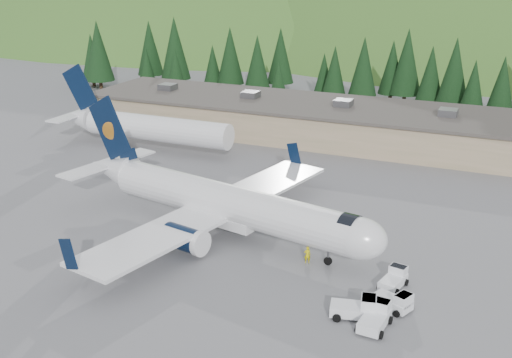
% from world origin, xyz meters
% --- Properties ---
extents(ground, '(600.00, 600.00, 0.00)m').
position_xyz_m(ground, '(0.00, 0.00, 0.00)').
color(ground, slate).
extents(airliner, '(36.04, 34.05, 12.02)m').
position_xyz_m(airliner, '(-1.04, 0.22, 3.20)').
color(airliner, white).
rests_on(airliner, ground).
extents(second_airliner, '(27.50, 11.00, 10.05)m').
position_xyz_m(second_airliner, '(-24.92, 22.00, 3.32)').
color(second_airliner, white).
rests_on(second_airliner, ground).
extents(baggage_tug_a, '(3.73, 2.67, 1.83)m').
position_xyz_m(baggage_tug_a, '(15.39, -9.80, 0.82)').
color(baggage_tug_a, white).
rests_on(baggage_tug_a, ground).
extents(baggage_tug_b, '(3.38, 2.67, 1.62)m').
position_xyz_m(baggage_tug_b, '(17.78, -7.50, 0.73)').
color(baggage_tug_b, white).
rests_on(baggage_tug_b, ground).
extents(baggage_tug_c, '(2.25, 3.47, 1.79)m').
position_xyz_m(baggage_tug_c, '(16.96, -10.40, 0.80)').
color(baggage_tug_c, white).
rests_on(baggage_tug_c, ground).
extents(terminal_building, '(71.00, 17.00, 6.10)m').
position_xyz_m(terminal_building, '(-5.01, 38.00, 2.62)').
color(terminal_building, '#8E825D').
rests_on(terminal_building, ground).
extents(baggage_tug_d, '(2.27, 3.20, 1.58)m').
position_xyz_m(baggage_tug_d, '(16.92, -3.75, 0.71)').
color(baggage_tug_d, white).
rests_on(baggage_tug_d, ground).
extents(ramp_worker, '(0.70, 0.61, 1.61)m').
position_xyz_m(ramp_worker, '(8.83, -2.63, 0.81)').
color(ramp_worker, '#DAC907').
rests_on(ramp_worker, ground).
extents(tree_line, '(111.66, 18.88, 14.39)m').
position_xyz_m(tree_line, '(-5.58, 61.97, 7.24)').
color(tree_line, black).
rests_on(tree_line, ground).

